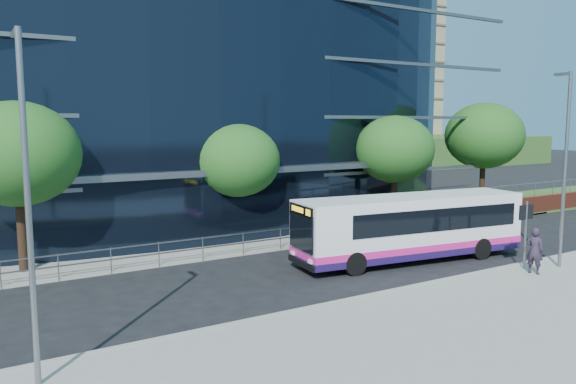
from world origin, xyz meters
TOP-DOWN VIEW (x-y plane):
  - ground at (0.00, 0.00)m, footprint 200.00×200.00m
  - pavement_near at (0.00, -5.00)m, footprint 80.00×8.00m
  - kerb at (0.00, -1.00)m, footprint 80.00×0.25m
  - yellow_line_outer at (0.00, -0.80)m, footprint 80.00×0.08m
  - yellow_line_inner at (0.00, -0.65)m, footprint 80.00×0.08m
  - far_forecourt at (-6.00, 11.00)m, footprint 50.00×8.00m
  - grass_verge at (24.00, 11.00)m, footprint 36.00×8.00m
  - glass_office at (-4.00, 20.85)m, footprint 44.00×23.10m
  - retaining_wall at (20.00, 7.30)m, footprint 34.00×0.40m
  - guard_railings at (-8.00, 7.00)m, footprint 24.00×0.05m
  - apartment_block at (32.00, 57.21)m, footprint 60.00×42.00m
  - street_sign at (4.50, -1.59)m, footprint 0.85×0.09m
  - tree_far_a at (-13.00, 9.00)m, footprint 4.95×4.95m
  - tree_far_b at (-3.00, 9.50)m, footprint 4.29×4.29m
  - tree_far_c at (7.00, 9.00)m, footprint 4.62×4.62m
  - tree_far_d at (16.00, 10.00)m, footprint 5.28×5.28m
  - tree_dist_e at (24.00, 40.00)m, footprint 4.62×4.62m
  - tree_dist_f at (40.00, 42.00)m, footprint 4.29×4.29m
  - streetlight_west at (-14.00, -2.17)m, footprint 0.15×0.77m
  - streetlight_east at (6.00, -2.17)m, footprint 0.15×0.77m
  - city_bus at (1.98, 2.28)m, footprint 10.95×3.83m
  - pedestrian at (4.18, -2.27)m, footprint 0.60×0.77m

SIDE VIEW (x-z plane):
  - ground at x=0.00m, z-range 0.00..0.00m
  - yellow_line_outer at x=0.00m, z-range 0.00..0.01m
  - yellow_line_inner at x=0.00m, z-range 0.00..0.01m
  - far_forecourt at x=-6.00m, z-range 0.00..0.10m
  - grass_verge at x=24.00m, z-range 0.00..0.12m
  - pavement_near at x=0.00m, z-range 0.00..0.15m
  - kerb at x=0.00m, z-range 0.00..0.16m
  - retaining_wall at x=20.00m, z-range -0.44..1.67m
  - guard_railings at x=-8.00m, z-range 0.27..1.37m
  - pedestrian at x=4.18m, z-range 0.15..2.01m
  - city_bus at x=1.98m, z-range 0.09..2.99m
  - street_sign at x=4.50m, z-range 0.75..3.55m
  - tree_far_b at x=-3.00m, z-range 1.19..7.23m
  - tree_dist_f at x=40.00m, z-range 1.19..7.23m
  - streetlight_west at x=-14.00m, z-range 0.44..8.44m
  - streetlight_east at x=6.00m, z-range 0.44..8.44m
  - tree_far_c at x=7.00m, z-range 1.28..7.79m
  - tree_dist_e at x=24.00m, z-range 1.28..7.79m
  - tree_far_a at x=-13.00m, z-range 1.37..8.35m
  - tree_far_d at x=16.00m, z-range 1.47..8.91m
  - glass_office at x=-4.00m, z-range 0.00..16.00m
  - apartment_block at x=32.00m, z-range -3.89..26.11m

